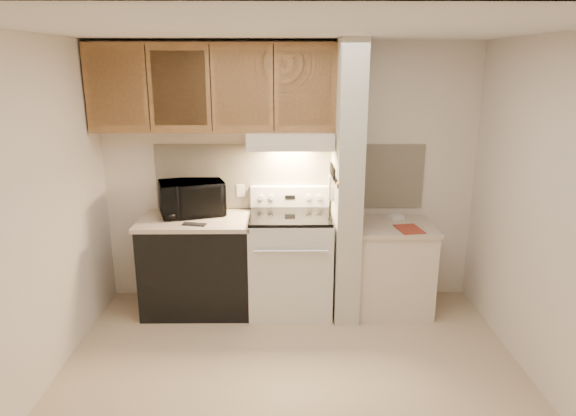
{
  "coord_description": "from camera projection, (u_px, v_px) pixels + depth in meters",
  "views": [
    {
      "loc": [
        -0.06,
        -3.38,
        2.29
      ],
      "look_at": [
        -0.03,
        0.75,
        1.13
      ],
      "focal_mm": 32.0,
      "sensor_mm": 36.0,
      "label": 1
    }
  ],
  "objects": [
    {
      "name": "right_countertop",
      "position": [
        394.0,
        227.0,
        4.77
      ],
      "size": [
        0.74,
        0.64,
        0.04
      ],
      "primitive_type": "cube",
      "color": "beige",
      "rests_on": "right_cab_base"
    },
    {
      "name": "outlet",
      "position": [
        241.0,
        190.0,
        5.0
      ],
      "size": [
        0.08,
        0.01,
        0.12
      ],
      "primitive_type": "cube",
      "color": "beige",
      "rests_on": "backsplash"
    },
    {
      "name": "knife_blade_a",
      "position": [
        334.0,
        192.0,
        4.45
      ],
      "size": [
        0.01,
        0.03,
        0.16
      ],
      "primitive_type": "cube",
      "color": "silver",
      "rests_on": "knife_strip"
    },
    {
      "name": "microwave",
      "position": [
        192.0,
        198.0,
        4.84
      ],
      "size": [
        0.68,
        0.56,
        0.32
      ],
      "primitive_type": "imported",
      "rotation": [
        0.0,
        0.0,
        0.32
      ],
      "color": "black",
      "rests_on": "left_countertop"
    },
    {
      "name": "range_hood",
      "position": [
        290.0,
        140.0,
        4.67
      ],
      "size": [
        0.78,
        0.44,
        0.15
      ],
      "primitive_type": "cube",
      "color": "beige",
      "rests_on": "upper_cabinets"
    },
    {
      "name": "wall_right",
      "position": [
        552.0,
        220.0,
        3.56
      ],
      "size": [
        0.02,
        3.0,
        2.5
      ],
      "primitive_type": "cube",
      "color": "silver",
      "rests_on": "floor"
    },
    {
      "name": "spoon_rest",
      "position": [
        194.0,
        224.0,
        4.55
      ],
      "size": [
        0.22,
        0.11,
        0.01
      ],
      "primitive_type": "cube",
      "rotation": [
        0.0,
        0.0,
        -0.21
      ],
      "color": "black",
      "rests_on": "left_countertop"
    },
    {
      "name": "wall_left",
      "position": [
        31.0,
        221.0,
        3.53
      ],
      "size": [
        0.02,
        3.0,
        2.5
      ],
      "primitive_type": "cube",
      "color": "silver",
      "rests_on": "floor"
    },
    {
      "name": "knife_handle_b",
      "position": [
        334.0,
        173.0,
        4.48
      ],
      "size": [
        0.02,
        0.02,
        0.1
      ],
      "primitive_type": "cylinder",
      "color": "black",
      "rests_on": "knife_strip"
    },
    {
      "name": "partition_pillar",
      "position": [
        347.0,
        183.0,
        4.65
      ],
      "size": [
        0.22,
        0.7,
        2.5
      ],
      "primitive_type": "cube",
      "color": "beige",
      "rests_on": "floor"
    },
    {
      "name": "knife_handle_a",
      "position": [
        334.0,
        175.0,
        4.41
      ],
      "size": [
        0.02,
        0.02,
        0.1
      ],
      "primitive_type": "cylinder",
      "color": "black",
      "rests_on": "knife_strip"
    },
    {
      "name": "cooktop",
      "position": [
        290.0,
        216.0,
        4.74
      ],
      "size": [
        0.74,
        0.64,
        0.03
      ],
      "primitive_type": "cube",
      "color": "black",
      "rests_on": "range_body"
    },
    {
      "name": "knife_blade_d",
      "position": [
        331.0,
        185.0,
        4.68
      ],
      "size": [
        0.01,
        0.04,
        0.16
      ],
      "primitive_type": "cube",
      "color": "silver",
      "rests_on": "knife_strip"
    },
    {
      "name": "range_body",
      "position": [
        290.0,
        264.0,
        4.87
      ],
      "size": [
        0.76,
        0.65,
        0.92
      ],
      "primitive_type": "cube",
      "color": "silver",
      "rests_on": "floor"
    },
    {
      "name": "oven_mitt",
      "position": [
        330.0,
        188.0,
        4.84
      ],
      "size": [
        0.03,
        0.09,
        0.23
      ],
      "primitive_type": "cube",
      "color": "gray",
      "rests_on": "partition_pillar"
    },
    {
      "name": "knife_blade_c",
      "position": [
        332.0,
        190.0,
        4.6
      ],
      "size": [
        0.01,
        0.04,
        0.2
      ],
      "primitive_type": "cube",
      "color": "silver",
      "rests_on": "knife_strip"
    },
    {
      "name": "range_knob_left_inner",
      "position": [
        271.0,
        197.0,
        4.94
      ],
      "size": [
        0.05,
        0.02,
        0.05
      ],
      "primitive_type": "cylinder",
      "rotation": [
        1.57,
        0.0,
        0.0
      ],
      "color": "silver",
      "rests_on": "range_backguard"
    },
    {
      "name": "teal_jar",
      "position": [
        204.0,
        207.0,
        4.95
      ],
      "size": [
        0.1,
        0.1,
        0.1
      ],
      "primitive_type": "cylinder",
      "rotation": [
        0.0,
        0.0,
        0.19
      ],
      "color": "#26685F",
      "rests_on": "left_countertop"
    },
    {
      "name": "range_knob_right_outer",
      "position": [
        319.0,
        197.0,
        4.94
      ],
      "size": [
        0.05,
        0.02,
        0.05
      ],
      "primitive_type": "cylinder",
      "rotation": [
        1.57,
        0.0,
        0.0
      ],
      "color": "silver",
      "rests_on": "range_backguard"
    },
    {
      "name": "hood_lip",
      "position": [
        291.0,
        148.0,
        4.48
      ],
      "size": [
        0.78,
        0.04,
        0.06
      ],
      "primitive_type": "cube",
      "color": "beige",
      "rests_on": "range_hood"
    },
    {
      "name": "cab_door_a",
      "position": [
        116.0,
        88.0,
        4.42
      ],
      "size": [
        0.46,
        0.01,
        0.63
      ],
      "primitive_type": "cube",
      "color": "olive",
      "rests_on": "upper_cabinets"
    },
    {
      "name": "backsplash",
      "position": [
        290.0,
        177.0,
        4.98
      ],
      "size": [
        2.6,
        0.02,
        0.63
      ],
      "primitive_type": "cube",
      "color": "beige",
      "rests_on": "wall_back"
    },
    {
      "name": "cab_gap_c",
      "position": [
        274.0,
        88.0,
        4.43
      ],
      "size": [
        0.01,
        0.01,
        0.73
      ],
      "primitive_type": "cube",
      "color": "black",
      "rests_on": "upper_cabinets"
    },
    {
      "name": "ceiling",
      "position": [
        293.0,
        29.0,
        3.2
      ],
      "size": [
        3.6,
        3.6,
        0.0
      ],
      "primitive_type": "plane",
      "rotation": [
        3.14,
        0.0,
        0.0
      ],
      "color": "white",
      "rests_on": "wall_back"
    },
    {
      "name": "floor",
      "position": [
        292.0,
        378.0,
        3.88
      ],
      "size": [
        3.6,
        3.6,
        0.0
      ],
      "primitive_type": "plane",
      "color": "#C8B08F",
      "rests_on": "ground"
    },
    {
      "name": "cab_gap_b",
      "position": [
        211.0,
        88.0,
        4.43
      ],
      "size": [
        0.01,
        0.01,
        0.73
      ],
      "primitive_type": "cube",
      "color": "black",
      "rests_on": "upper_cabinets"
    },
    {
      "name": "knife_strip",
      "position": [
        334.0,
        176.0,
        4.58
      ],
      "size": [
        0.02,
        0.42,
        0.04
      ],
      "primitive_type": "cube",
      "color": "black",
      "rests_on": "partition_pillar"
    },
    {
      "name": "knife_handle_e",
      "position": [
        331.0,
        168.0,
        4.72
      ],
      "size": [
        0.02,
        0.02,
        0.1
      ],
      "primitive_type": "cylinder",
      "color": "black",
      "rests_on": "knife_strip"
    },
    {
      "name": "range_display",
      "position": [
        290.0,
        197.0,
        4.94
      ],
      "size": [
        0.1,
        0.01,
        0.04
      ],
      "primitive_type": "cube",
      "color": "black",
      "rests_on": "range_backguard"
    },
    {
      "name": "range_knob_left_outer",
      "position": [
        261.0,
        197.0,
        4.94
      ],
      "size": [
        0.05,
        0.02,
        0.05
      ],
      "primitive_type": "cylinder",
      "rotation": [
        1.57,
        0.0,
        0.0
      ],
      "color": "silver",
      "rests_on": "range_backguard"
    },
    {
      "name": "cab_gap_a",
      "position": [
        148.0,
        88.0,
        4.42
      ],
      "size": [
        0.01,
        0.01,
        0.73
      ],
      "primitive_type": "cube",
      "color": "black",
      "rests_on": "upper_cabinets"
    },
    {
      "name": "cab_door_c",
      "position": [
        242.0,
        88.0,
        4.43
      ],
      "size": [
        0.46,
        0.01,
        0.63
      ],
      "primitive_type": "cube",
      "color": "olive",
      "rests_on": "upper_cabinets"
    },
    {
      "name": "white_box",
      "position": [
        396.0,
        217.0,
        4.93
      ],
      "size": [
        0.16,
        0.13,
        0.04
      ],
      "primitive_type": "cube",
      "rotation": [
        0.0,
        0.0,
        0.41
      ],
      "color": "white",
      "rests_on": "right_countertop"
    },
    {
      "name": "knife_handle_c",
      "position": [
        332.0,
        171.0,
        4.58
      ],
      "size": [
        0.02,
        0.02,
        0.1
      ],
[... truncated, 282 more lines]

